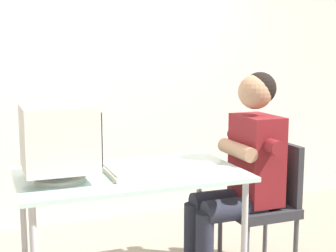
{
  "coord_description": "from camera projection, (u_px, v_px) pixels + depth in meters",
  "views": [
    {
      "loc": [
        -0.76,
        -2.58,
        1.43
      ],
      "look_at": [
        0.23,
        0.0,
        0.99
      ],
      "focal_mm": 52.32,
      "sensor_mm": 36.0,
      "label": 1
    }
  ],
  "objects": [
    {
      "name": "wall_back",
      "position": [
        115.0,
        40.0,
        4.03
      ],
      "size": [
        8.0,
        0.1,
        3.0
      ],
      "primitive_type": "cube",
      "color": "silver",
      "rests_on": "ground_plane"
    },
    {
      "name": "crt_monitor",
      "position": [
        59.0,
        139.0,
        2.54
      ],
      "size": [
        0.38,
        0.37,
        0.4
      ],
      "color": "silver",
      "rests_on": "desk"
    },
    {
      "name": "desk",
      "position": [
        130.0,
        183.0,
        2.76
      ],
      "size": [
        1.26,
        0.73,
        0.74
      ],
      "color": "#B7B7BC",
      "rests_on": "ground_plane"
    },
    {
      "name": "person_seated",
      "position": [
        243.0,
        166.0,
        3.04
      ],
      "size": [
        0.69,
        0.55,
        1.29
      ],
      "color": "maroon",
      "rests_on": "ground_plane"
    },
    {
      "name": "office_chair",
      "position": [
        266.0,
        199.0,
        3.14
      ],
      "size": [
        0.41,
        0.41,
        0.84
      ],
      "color": "#4C4C51",
      "rests_on": "ground_plane"
    },
    {
      "name": "keyboard",
      "position": [
        118.0,
        170.0,
        2.74
      ],
      "size": [
        0.15,
        0.47,
        0.03
      ],
      "color": "beige",
      "rests_on": "desk"
    }
  ]
}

